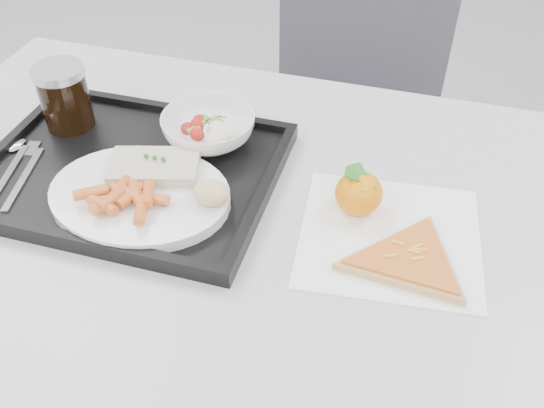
# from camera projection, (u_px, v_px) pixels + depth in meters

# --- Properties ---
(table) EXTENTS (1.20, 0.80, 0.75)m
(table) POSITION_uv_depth(u_px,v_px,m) (241.00, 242.00, 0.94)
(table) COLOR #B3B3B5
(table) RESTS_ON ground
(chair) EXTENTS (0.47, 0.47, 0.93)m
(chair) POSITION_uv_depth(u_px,v_px,m) (352.00, 104.00, 1.50)
(chair) COLOR #3D3C44
(chair) RESTS_ON ground
(tray) EXTENTS (0.45, 0.35, 0.03)m
(tray) POSITION_uv_depth(u_px,v_px,m) (131.00, 172.00, 0.95)
(tray) COLOR black
(tray) RESTS_ON table
(dinner_plate) EXTENTS (0.27, 0.27, 0.02)m
(dinner_plate) POSITION_uv_depth(u_px,v_px,m) (140.00, 196.00, 0.88)
(dinner_plate) COLOR white
(dinner_plate) RESTS_ON tray
(fish_fillet) EXTENTS (0.15, 0.11, 0.03)m
(fish_fillet) POSITION_uv_depth(u_px,v_px,m) (154.00, 166.00, 0.91)
(fish_fillet) COLOR beige
(fish_fillet) RESTS_ON dinner_plate
(bread_roll) EXTENTS (0.06, 0.05, 0.03)m
(bread_roll) POSITION_uv_depth(u_px,v_px,m) (211.00, 193.00, 0.85)
(bread_roll) COLOR #DBBA86
(bread_roll) RESTS_ON dinner_plate
(salad_bowl) EXTENTS (0.15, 0.15, 0.05)m
(salad_bowl) POSITION_uv_depth(u_px,v_px,m) (209.00, 128.00, 0.98)
(salad_bowl) COLOR white
(salad_bowl) RESTS_ON tray
(cola_glass) EXTENTS (0.08, 0.08, 0.11)m
(cola_glass) POSITION_uv_depth(u_px,v_px,m) (64.00, 96.00, 1.00)
(cola_glass) COLOR black
(cola_glass) RESTS_ON tray
(cutlery) EXTENTS (0.10, 0.17, 0.01)m
(cutlery) POSITION_uv_depth(u_px,v_px,m) (17.00, 163.00, 0.95)
(cutlery) COLOR silver
(cutlery) RESTS_ON tray
(napkin) EXTENTS (0.27, 0.26, 0.00)m
(napkin) POSITION_uv_depth(u_px,v_px,m) (390.00, 237.00, 0.85)
(napkin) COLOR white
(napkin) RESTS_ON table
(tangerine) EXTENTS (0.08, 0.08, 0.07)m
(tangerine) POSITION_uv_depth(u_px,v_px,m) (359.00, 193.00, 0.87)
(tangerine) COLOR yellow
(tangerine) RESTS_ON napkin
(pizza_slice) EXTENTS (0.27, 0.27, 0.02)m
(pizza_slice) POSITION_uv_depth(u_px,v_px,m) (409.00, 260.00, 0.81)
(pizza_slice) COLOR tan
(pizza_slice) RESTS_ON napkin
(carrot_pile) EXTENTS (0.13, 0.08, 0.02)m
(carrot_pile) POSITION_uv_depth(u_px,v_px,m) (124.00, 197.00, 0.85)
(carrot_pile) COLOR #CF5F24
(carrot_pile) RESTS_ON dinner_plate
(salad_contents) EXTENTS (0.09, 0.07, 0.03)m
(salad_contents) POSITION_uv_depth(u_px,v_px,m) (213.00, 131.00, 0.96)
(salad_contents) COLOR #A61915
(salad_contents) RESTS_ON salad_bowl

